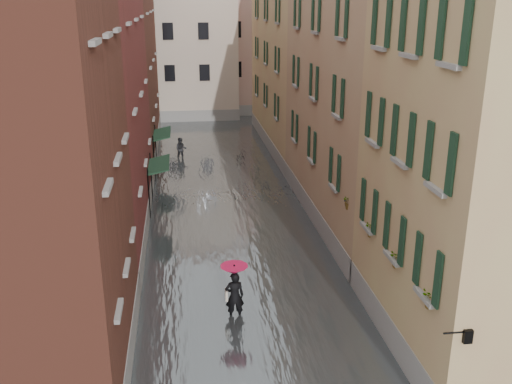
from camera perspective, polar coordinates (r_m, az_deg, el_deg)
ground at (r=20.21m, az=-0.16°, el=-12.99°), size 120.00×120.00×0.00m
floodwater at (r=31.90m, az=-3.19°, el=-0.52°), size 10.00×60.00×0.20m
building_left_mid at (r=26.82m, az=-17.97°, el=8.47°), size 6.00×14.00×12.50m
building_left_far at (r=41.46m, az=-14.59°, el=13.19°), size 6.00×16.00×14.00m
building_right_near at (r=18.30m, az=23.01°, el=1.75°), size 6.00×8.00×11.50m
building_right_mid at (r=27.92m, az=11.94°, el=9.87°), size 6.00×14.00×13.00m
building_right_far at (r=42.33m, az=5.14°, el=12.10°), size 6.00×16.00×11.50m
building_end_cream at (r=55.19m, az=-8.67°, el=14.30°), size 12.00×9.00×13.00m
building_end_pink at (r=57.80m, az=0.61°, el=14.20°), size 10.00×9.00×12.00m
awning_near at (r=29.75m, az=-9.76°, el=2.58°), size 1.09×3.02×2.80m
awning_far at (r=36.64m, az=-9.44°, el=5.67°), size 1.09×3.23×2.80m
wall_lantern at (r=14.93m, az=20.26°, el=-13.28°), size 0.71×0.22×0.35m
window_planters at (r=18.79m, az=12.77°, el=-4.01°), size 0.59×8.32×0.84m
pedestrian_main at (r=19.83m, az=-2.18°, el=-9.51°), size 0.97×0.97×2.06m
pedestrian_far at (r=39.54m, az=-7.50°, el=4.25°), size 0.82×0.65×1.62m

